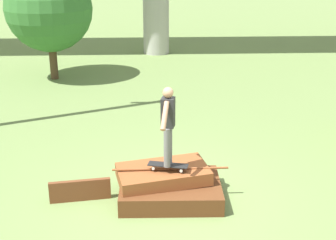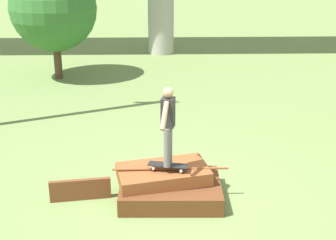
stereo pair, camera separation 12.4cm
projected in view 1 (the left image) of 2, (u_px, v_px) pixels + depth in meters
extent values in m
plane|color=olive|center=(170.00, 198.00, 8.67)|extent=(80.00, 80.00, 0.00)
cube|color=#5B3319|center=(170.00, 190.00, 8.61)|extent=(1.86, 1.41, 0.33)
cube|color=brown|center=(163.00, 174.00, 8.59)|extent=(1.80, 1.25, 0.28)
cylinder|color=brown|center=(170.00, 169.00, 8.46)|extent=(2.11, 0.04, 0.04)
cube|color=brown|center=(80.00, 190.00, 8.52)|extent=(1.11, 0.24, 0.40)
cube|color=black|center=(168.00, 165.00, 8.38)|extent=(0.75, 0.36, 0.01)
cylinder|color=silver|center=(183.00, 167.00, 8.44)|extent=(0.06, 0.04, 0.05)
cylinder|color=silver|center=(181.00, 171.00, 8.28)|extent=(0.06, 0.04, 0.05)
cylinder|color=silver|center=(155.00, 164.00, 8.53)|extent=(0.06, 0.04, 0.05)
cylinder|color=silver|center=(153.00, 168.00, 8.37)|extent=(0.06, 0.04, 0.05)
cylinder|color=slate|center=(169.00, 144.00, 8.33)|extent=(0.12, 0.12, 0.73)
cylinder|color=slate|center=(167.00, 148.00, 8.18)|extent=(0.12, 0.12, 0.73)
cube|color=black|center=(168.00, 112.00, 8.04)|extent=(0.26, 0.26, 0.53)
sphere|color=#A37556|center=(168.00, 93.00, 7.91)|extent=(0.19, 0.19, 0.19)
cylinder|color=#A37556|center=(171.00, 105.00, 8.28)|extent=(0.18, 0.42, 0.43)
cylinder|color=#A37556|center=(165.00, 116.00, 7.77)|extent=(0.18, 0.42, 0.43)
cylinder|color=#4C3823|center=(54.00, 62.00, 16.26)|extent=(0.27, 0.27, 1.20)
sphere|color=#336B2D|center=(49.00, 8.00, 15.61)|extent=(2.92, 2.92, 2.92)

